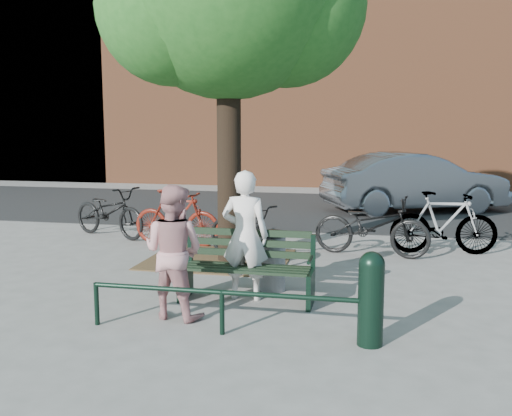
% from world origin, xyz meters
% --- Properties ---
extents(ground, '(90.00, 90.00, 0.00)m').
position_xyz_m(ground, '(0.00, 0.00, 0.00)').
color(ground, gray).
rests_on(ground, ground).
extents(dirt_pit, '(2.40, 2.00, 0.02)m').
position_xyz_m(dirt_pit, '(-1.00, 2.20, 0.01)').
color(dirt_pit, brown).
rests_on(dirt_pit, ground).
extents(road, '(40.00, 7.00, 0.01)m').
position_xyz_m(road, '(0.00, 8.50, 0.01)').
color(road, black).
rests_on(road, ground).
extents(townhouse_row, '(45.00, 4.00, 14.00)m').
position_xyz_m(townhouse_row, '(0.17, 16.00, 6.25)').
color(townhouse_row, brown).
rests_on(townhouse_row, ground).
extents(park_bench, '(1.74, 0.54, 0.97)m').
position_xyz_m(park_bench, '(-0.00, 0.08, 0.48)').
color(park_bench, black).
rests_on(park_bench, ground).
extents(guard_railing, '(3.06, 0.06, 0.51)m').
position_xyz_m(guard_railing, '(0.00, -1.20, 0.40)').
color(guard_railing, black).
rests_on(guard_railing, ground).
extents(person_left, '(0.64, 0.43, 1.72)m').
position_xyz_m(person_left, '(-0.05, 0.15, 0.86)').
color(person_left, silver).
rests_on(person_left, ground).
extents(person_right, '(0.89, 0.75, 1.61)m').
position_xyz_m(person_right, '(-0.72, -0.74, 0.80)').
color(person_right, tan).
rests_on(person_right, ground).
extents(bollard, '(0.27, 0.27, 1.01)m').
position_xyz_m(bollard, '(1.60, -1.17, 0.54)').
color(bollard, black).
rests_on(bollard, ground).
extents(litter_bin, '(0.41, 0.41, 0.83)m').
position_xyz_m(litter_bin, '(0.23, 0.60, 0.42)').
color(litter_bin, gray).
rests_on(litter_bin, ground).
extents(bicycle_a, '(2.12, 1.44, 1.05)m').
position_xyz_m(bicycle_a, '(-3.76, 3.71, 0.53)').
color(bicycle_a, black).
rests_on(bicycle_a, ground).
extents(bicycle_b, '(1.83, 0.70, 1.07)m').
position_xyz_m(bicycle_b, '(-2.11, 3.21, 0.54)').
color(bicycle_b, '#57150C').
rests_on(bicycle_b, ground).
extents(bicycle_c, '(1.86, 1.69, 0.98)m').
position_xyz_m(bicycle_c, '(-0.58, 2.27, 0.49)').
color(bicycle_c, black).
rests_on(bicycle_c, ground).
extents(bicycle_d, '(1.92, 0.69, 1.13)m').
position_xyz_m(bicycle_d, '(2.82, 3.49, 0.56)').
color(bicycle_d, gray).
rests_on(bicycle_d, ground).
extents(bicycle_e, '(2.13, 1.05, 1.07)m').
position_xyz_m(bicycle_e, '(1.56, 3.07, 0.53)').
color(bicycle_e, black).
rests_on(bicycle_e, ground).
extents(parked_car, '(5.06, 3.49, 1.58)m').
position_xyz_m(parked_car, '(2.62, 8.59, 0.79)').
color(parked_car, slate).
rests_on(parked_car, ground).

